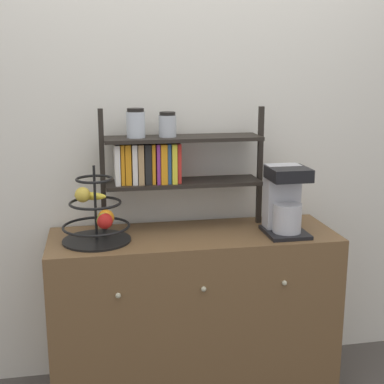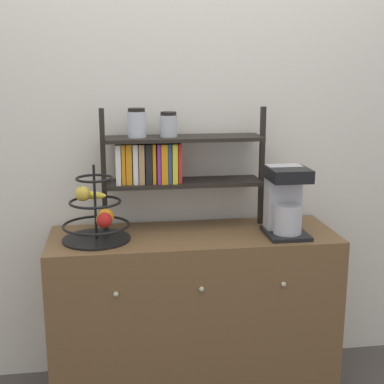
# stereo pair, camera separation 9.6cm
# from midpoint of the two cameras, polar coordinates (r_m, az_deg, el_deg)

# --- Properties ---
(wall_back) EXTENTS (7.00, 0.05, 2.60)m
(wall_back) POSITION_cam_midpoint_polar(r_m,az_deg,el_deg) (2.73, 0.33, 6.96)
(wall_back) COLOR silver
(wall_back) RESTS_ON ground_plane
(sideboard) EXTENTS (1.37, 0.48, 0.82)m
(sideboard) POSITION_cam_midpoint_polar(r_m,az_deg,el_deg) (2.71, 1.21, -12.79)
(sideboard) COLOR brown
(sideboard) RESTS_ON ground_plane
(coffee_maker) EXTENTS (0.19, 0.23, 0.33)m
(coffee_maker) POSITION_cam_midpoint_polar(r_m,az_deg,el_deg) (2.56, 10.99, -0.95)
(coffee_maker) COLOR black
(coffee_maker) RESTS_ON sideboard
(fruit_stand) EXTENTS (0.31, 0.31, 0.35)m
(fruit_stand) POSITION_cam_midpoint_polar(r_m,az_deg,el_deg) (2.46, -9.03, -2.60)
(fruit_stand) COLOR black
(fruit_stand) RESTS_ON sideboard
(shelf_hutch) EXTENTS (0.80, 0.20, 0.59)m
(shelf_hutch) POSITION_cam_midpoint_polar(r_m,az_deg,el_deg) (2.59, -2.01, 3.71)
(shelf_hutch) COLOR black
(shelf_hutch) RESTS_ON sideboard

